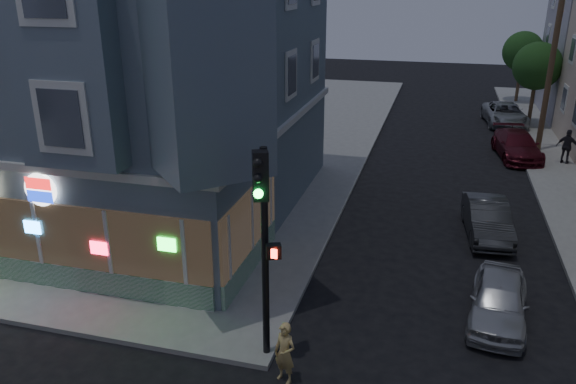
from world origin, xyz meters
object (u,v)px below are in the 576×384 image
at_px(pedestrian_b, 567,147).
at_px(parked_car_b, 487,219).
at_px(street_tree_near, 537,66).
at_px(utility_pole, 551,65).
at_px(traffic_signal, 264,222).
at_px(parked_car_d, 505,114).
at_px(running_child, 285,353).
at_px(parked_car_c, 517,145).
at_px(street_tree_far, 523,52).
at_px(parked_car_a, 499,300).

distance_m(pedestrian_b, parked_car_b, 10.92).
height_order(street_tree_near, parked_car_b, street_tree_near).
distance_m(utility_pole, parked_car_b, 13.40).
xyz_separation_m(parked_car_b, traffic_signal, (-5.78, -9.28, 3.15)).
distance_m(utility_pole, parked_car_d, 7.46).
bearing_deg(utility_pole, traffic_signal, -113.05).
relative_size(running_child, parked_car_c, 0.33).
relative_size(street_tree_far, parked_car_c, 1.09).
xyz_separation_m(parked_car_d, traffic_signal, (-7.88, -27.69, 3.11)).
bearing_deg(parked_car_d, street_tree_far, 73.18).
xyz_separation_m(utility_pole, street_tree_near, (0.20, 6.00, -0.86)).
bearing_deg(parked_car_c, street_tree_near, 70.73).
xyz_separation_m(utility_pole, pedestrian_b, (1.00, -2.31, -3.76)).
bearing_deg(street_tree_near, parked_car_a, -98.48).
bearing_deg(utility_pole, pedestrian_b, -66.56).
xyz_separation_m(parked_car_b, parked_car_c, (2.10, 10.82, 0.02)).
relative_size(street_tree_far, parked_car_b, 1.28).
bearing_deg(parked_car_c, utility_pole, 40.62).
bearing_deg(street_tree_near, parked_car_c, -101.35).
bearing_deg(parked_car_d, traffic_signal, -111.93).
distance_m(parked_car_a, parked_car_c, 16.80).
bearing_deg(parked_car_c, street_tree_far, 76.54).
bearing_deg(street_tree_far, utility_pole, -90.82).
distance_m(utility_pole, parked_car_a, 18.91).
bearing_deg(street_tree_far, running_child, -103.51).
relative_size(parked_car_c, parked_car_d, 0.93).
xyz_separation_m(street_tree_far, parked_car_b, (-3.60, -26.30, -3.25)).
bearing_deg(street_tree_near, traffic_signal, -108.79).
relative_size(utility_pole, parked_car_b, 2.17).
bearing_deg(traffic_signal, parked_car_b, 34.55).
xyz_separation_m(utility_pole, street_tree_far, (0.20, 14.00, -0.86)).
bearing_deg(running_child, parked_car_d, 97.81).
xyz_separation_m(running_child, parked_car_a, (5.10, 4.06, -0.14)).
bearing_deg(parked_car_a, parked_car_b, 96.27).
distance_m(street_tree_near, running_child, 29.68).
relative_size(parked_car_a, parked_car_d, 0.73).
distance_m(parked_car_b, traffic_signal, 11.37).
height_order(running_child, parked_car_b, running_child).
xyz_separation_m(parked_car_a, traffic_signal, (-5.78, -3.44, 3.18)).
height_order(parked_car_a, parked_car_b, parked_car_b).
relative_size(street_tree_near, street_tree_far, 1.00).
relative_size(street_tree_far, traffic_signal, 0.97).
bearing_deg(parked_car_b, running_child, -122.62).
relative_size(street_tree_near, parked_car_a, 1.39).
relative_size(running_child, parked_car_a, 0.42).
height_order(pedestrian_b, parked_car_b, pedestrian_b).
relative_size(street_tree_near, parked_car_d, 1.02).
bearing_deg(running_child, parked_car_a, 60.62).
relative_size(utility_pole, street_tree_near, 1.70).
distance_m(utility_pole, street_tree_near, 6.06).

